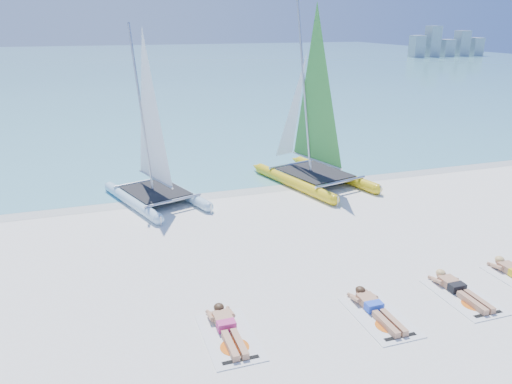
% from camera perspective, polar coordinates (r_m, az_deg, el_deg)
% --- Properties ---
extents(ground, '(140.00, 140.00, 0.00)m').
position_cam_1_polar(ground, '(13.46, 4.53, -6.90)').
color(ground, white).
rests_on(ground, ground).
extents(sea, '(140.00, 115.00, 0.01)m').
position_cam_1_polar(sea, '(74.48, -15.27, 13.90)').
color(sea, '#7BCBCD').
rests_on(sea, ground).
extents(wet_sand_strip, '(140.00, 1.40, 0.01)m').
position_cam_1_polar(wet_sand_strip, '(18.26, -2.20, 0.28)').
color(wet_sand_strip, silver).
rests_on(wet_sand_strip, ground).
extents(distant_skyline, '(14.00, 2.00, 5.00)m').
position_cam_1_polar(distant_skyline, '(93.74, 20.86, 15.47)').
color(distant_skyline, '#9AA2AA').
rests_on(distant_skyline, ground).
extents(catamaran_blue, '(3.38, 4.84, 6.01)m').
position_cam_1_polar(catamaran_blue, '(17.02, -11.84, 4.77)').
color(catamaran_blue, '#B9DBF4').
rests_on(catamaran_blue, ground).
extents(catamaran_yellow, '(3.58, 5.53, 6.85)m').
position_cam_1_polar(catamaran_yellow, '(18.96, 5.95, 7.65)').
color(catamaran_yellow, yellow).
rests_on(catamaran_yellow, ground).
extents(towel_a, '(1.00, 1.85, 0.02)m').
position_cam_1_polar(towel_a, '(10.17, -3.04, -16.22)').
color(towel_a, white).
rests_on(towel_a, ground).
extents(sunbather_a, '(0.37, 1.73, 0.26)m').
position_cam_1_polar(sunbather_a, '(10.26, -3.35, -15.13)').
color(sunbather_a, tan).
rests_on(sunbather_a, towel_a).
extents(towel_b, '(1.00, 1.85, 0.02)m').
position_cam_1_polar(towel_b, '(11.04, 13.93, -13.68)').
color(towel_b, white).
rests_on(towel_b, ground).
extents(sunbather_b, '(0.37, 1.73, 0.26)m').
position_cam_1_polar(sunbather_b, '(11.12, 13.44, -12.72)').
color(sunbather_b, tan).
rests_on(sunbather_b, towel_b).
extents(towel_c, '(1.00, 1.85, 0.02)m').
position_cam_1_polar(towel_c, '(12.32, 22.61, -10.99)').
color(towel_c, white).
rests_on(towel_c, ground).
extents(sunbather_c, '(0.37, 1.73, 0.26)m').
position_cam_1_polar(sunbather_c, '(12.39, 22.10, -10.17)').
color(sunbather_c, tan).
rests_on(sunbather_c, towel_c).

